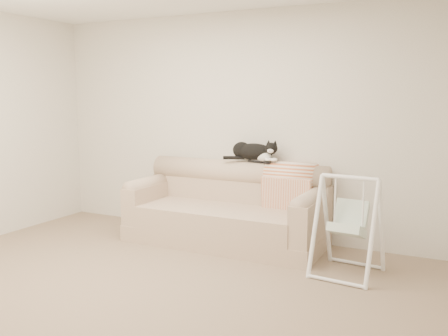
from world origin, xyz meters
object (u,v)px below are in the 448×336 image
Objects in this scene: remote_b at (265,162)px; baby_swing at (348,225)px; remote_a at (256,161)px; tuxedo_cat at (254,152)px; sofa at (228,211)px.

baby_swing is at bearing -30.66° from remote_b.
remote_a reaches higher than remote_b.
tuxedo_cat is (-0.03, 0.01, 0.11)m from remote_a.
remote_b is (0.37, 0.21, 0.56)m from sofa.
tuxedo_cat is at bearing 166.92° from remote_b.
tuxedo_cat is at bearing 151.32° from baby_swing.
baby_swing reaches higher than remote_b.
remote_b is 0.20m from tuxedo_cat.
tuxedo_cat is at bearing 155.76° from remote_a.
sofa is 0.70m from remote_b.
tuxedo_cat is 0.69× the size of baby_swing.
remote_b is 0.24× the size of tuxedo_cat.
remote_a is at bearing 151.22° from baby_swing.
remote_a is at bearing -24.24° from tuxedo_cat.
remote_b is at bearing -13.08° from tuxedo_cat.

